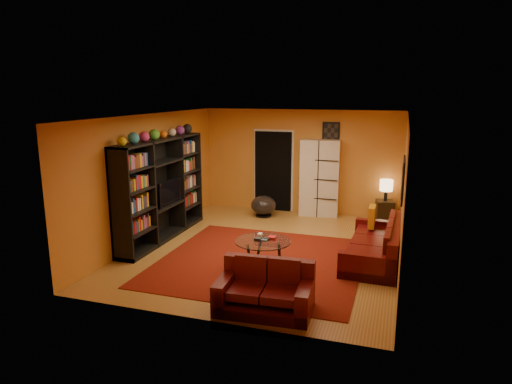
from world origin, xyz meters
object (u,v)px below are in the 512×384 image
(storage_cabinet, at_px, (319,178))
(tv, at_px, (166,192))
(sofa, at_px, (379,245))
(loveseat, at_px, (266,290))
(table_lamp, at_px, (386,186))
(bowl_chair, at_px, (264,205))
(entertainment_unit, at_px, (162,189))
(coffee_table, at_px, (263,243))
(side_table, at_px, (385,211))

(storage_cabinet, bearing_deg, tv, -141.32)
(sofa, xyz_separation_m, loveseat, (-1.43, -2.48, 0.00))
(sofa, bearing_deg, table_lamp, 92.12)
(tv, xyz_separation_m, bowl_chair, (1.48, 2.18, -0.70))
(entertainment_unit, height_order, loveseat, entertainment_unit)
(storage_cabinet, bearing_deg, loveseat, -93.90)
(loveseat, bearing_deg, storage_cabinet, -1.70)
(coffee_table, xyz_separation_m, bowl_chair, (-0.97, 3.22, -0.18))
(entertainment_unit, height_order, table_lamp, entertainment_unit)
(entertainment_unit, distance_m, bowl_chair, 2.84)
(sofa, bearing_deg, tv, -178.36)
(entertainment_unit, height_order, tv, entertainment_unit)
(coffee_table, height_order, bowl_chair, bowl_chair)
(sofa, relative_size, coffee_table, 2.37)
(tv, height_order, coffee_table, tv)
(coffee_table, distance_m, table_lamp, 4.19)
(tv, distance_m, loveseat, 3.92)
(sofa, xyz_separation_m, side_table, (-0.01, 2.69, -0.03))
(tv, relative_size, sofa, 0.39)
(tv, bearing_deg, entertainment_unit, 149.23)
(tv, distance_m, storage_cabinet, 3.87)
(tv, xyz_separation_m, side_table, (4.36, 2.67, -0.73))
(storage_cabinet, bearing_deg, sofa, -65.50)
(sofa, bearing_deg, entertainment_unit, -177.27)
(tv, bearing_deg, table_lamp, -58.55)
(entertainment_unit, bearing_deg, coffee_table, -21.07)
(sofa, relative_size, table_lamp, 4.63)
(loveseat, height_order, table_lamp, table_lamp)
(sofa, height_order, table_lamp, table_lamp)
(tv, height_order, loveseat, tv)
(bowl_chair, distance_m, table_lamp, 2.98)
(tv, bearing_deg, coffee_table, -113.14)
(tv, relative_size, table_lamp, 1.79)
(loveseat, bearing_deg, table_lamp, -19.05)
(coffee_table, bearing_deg, bowl_chair, 106.71)
(side_table, bearing_deg, storage_cabinet, 178.21)
(tv, bearing_deg, storage_cabinet, -45.42)
(bowl_chair, bearing_deg, entertainment_unit, -124.13)
(tv, relative_size, storage_cabinet, 0.48)
(tv, distance_m, coffee_table, 2.72)
(tv, xyz_separation_m, table_lamp, (4.36, 2.67, -0.12))
(coffee_table, xyz_separation_m, table_lamp, (1.91, 3.71, 0.41))
(tv, height_order, bowl_chair, tv)
(sofa, relative_size, storage_cabinet, 1.24)
(loveseat, distance_m, side_table, 5.36)
(loveseat, relative_size, table_lamp, 2.74)
(entertainment_unit, distance_m, loveseat, 3.92)
(tv, bearing_deg, loveseat, -130.47)
(entertainment_unit, bearing_deg, bowl_chair, 55.87)
(loveseat, bearing_deg, entertainment_unit, 47.26)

